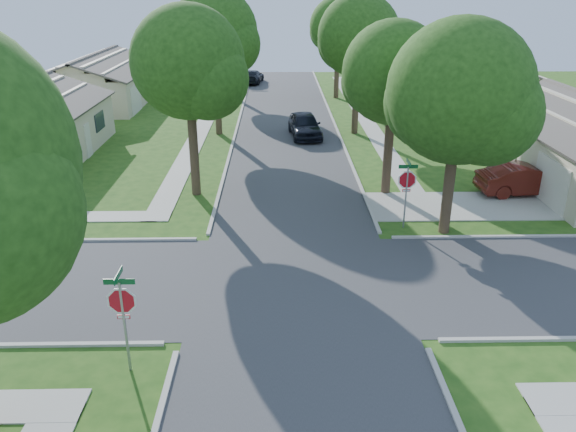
# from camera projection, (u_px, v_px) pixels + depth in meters

# --- Properties ---
(ground) EXTENTS (100.00, 100.00, 0.00)m
(ground) POSITION_uv_depth(u_px,v_px,m) (298.00, 282.00, 19.62)
(ground) COLOR #224A14
(ground) RESTS_ON ground
(road_ns) EXTENTS (7.00, 100.00, 0.02)m
(road_ns) POSITION_uv_depth(u_px,v_px,m) (298.00, 282.00, 19.62)
(road_ns) COLOR #333335
(road_ns) RESTS_ON ground
(sidewalk_ne) EXTENTS (1.20, 40.00, 0.04)m
(sidewalk_ne) POSITION_uv_depth(u_px,v_px,m) (364.00, 117.00, 43.72)
(sidewalk_ne) COLOR #9E9B91
(sidewalk_ne) RESTS_ON ground
(sidewalk_nw) EXTENTS (1.20, 40.00, 0.04)m
(sidewalk_nw) POSITION_uv_depth(u_px,v_px,m) (207.00, 118.00, 43.50)
(sidewalk_nw) COLOR #9E9B91
(sidewalk_nw) RESTS_ON ground
(driveway) EXTENTS (8.80, 3.60, 0.05)m
(driveway) POSITION_uv_depth(u_px,v_px,m) (460.00, 206.00, 26.31)
(driveway) COLOR #9E9B91
(driveway) RESTS_ON ground
(stop_sign_sw) EXTENTS (1.05, 0.80, 2.98)m
(stop_sign_sw) POSITION_uv_depth(u_px,v_px,m) (122.00, 305.00, 14.42)
(stop_sign_sw) COLOR gray
(stop_sign_sw) RESTS_ON ground
(stop_sign_ne) EXTENTS (1.05, 0.80, 2.98)m
(stop_sign_ne) POSITION_uv_depth(u_px,v_px,m) (407.00, 183.00, 23.27)
(stop_sign_ne) COLOR gray
(stop_sign_ne) RESTS_ON ground
(tree_e_near) EXTENTS (4.97, 4.80, 8.28)m
(tree_e_near) POSITION_uv_depth(u_px,v_px,m) (394.00, 78.00, 25.85)
(tree_e_near) COLOR #38281C
(tree_e_near) RESTS_ON ground
(tree_e_mid) EXTENTS (5.59, 5.40, 9.21)m
(tree_e_mid) POSITION_uv_depth(u_px,v_px,m) (359.00, 40.00, 36.69)
(tree_e_mid) COLOR #38281C
(tree_e_mid) RESTS_ON ground
(tree_e_far) EXTENTS (5.17, 5.00, 8.72)m
(tree_e_far) POSITION_uv_depth(u_px,v_px,m) (339.00, 29.00, 48.79)
(tree_e_far) COLOR #38281C
(tree_e_far) RESTS_ON ground
(tree_w_near) EXTENTS (5.38, 5.20, 8.97)m
(tree_w_near) POSITION_uv_depth(u_px,v_px,m) (190.00, 68.00, 25.50)
(tree_w_near) COLOR #38281C
(tree_w_near) RESTS_ON ground
(tree_w_mid) EXTENTS (5.80, 5.60, 9.56)m
(tree_w_mid) POSITION_uv_depth(u_px,v_px,m) (216.00, 36.00, 36.43)
(tree_w_mid) COLOR #38281C
(tree_w_mid) RESTS_ON ground
(tree_w_far) EXTENTS (4.76, 4.60, 8.04)m
(tree_w_far) POSITION_uv_depth(u_px,v_px,m) (231.00, 35.00, 48.81)
(tree_w_far) COLOR #38281C
(tree_w_far) RESTS_ON ground
(tree_ne_corner) EXTENTS (5.80, 5.60, 8.66)m
(tree_ne_corner) POSITION_uv_depth(u_px,v_px,m) (460.00, 99.00, 21.47)
(tree_ne_corner) COLOR #38281C
(tree_ne_corner) RESTS_ON ground
(house_ne_far) EXTENTS (8.42, 13.60, 4.23)m
(house_ne_far) POSITION_uv_depth(u_px,v_px,m) (479.00, 90.00, 46.09)
(house_ne_far) COLOR beige
(house_ne_far) RESTS_ON ground
(house_nw_near) EXTENTS (8.42, 13.60, 4.23)m
(house_nw_near) POSITION_uv_depth(u_px,v_px,m) (14.00, 135.00, 32.59)
(house_nw_near) COLOR beige
(house_nw_near) RESTS_ON ground
(house_nw_far) EXTENTS (8.42, 13.60, 4.23)m
(house_nw_far) POSITION_uv_depth(u_px,v_px,m) (99.00, 85.00, 48.28)
(house_nw_far) COLOR beige
(house_nw_far) RESTS_ON ground
(car_driveway) EXTENTS (4.75, 2.02, 1.52)m
(car_driveway) POSITION_uv_depth(u_px,v_px,m) (525.00, 179.00, 27.57)
(car_driveway) COLOR #531811
(car_driveway) RESTS_ON ground
(car_curb_east) EXTENTS (2.39, 4.95, 1.63)m
(car_curb_east) POSITION_uv_depth(u_px,v_px,m) (305.00, 125.00, 37.89)
(car_curb_east) COLOR black
(car_curb_east) RESTS_ON ground
(car_curb_west) EXTENTS (2.44, 4.81, 1.34)m
(car_curb_west) POSITION_uv_depth(u_px,v_px,m) (253.00, 77.00, 58.30)
(car_curb_west) COLOR black
(car_curb_west) RESTS_ON ground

